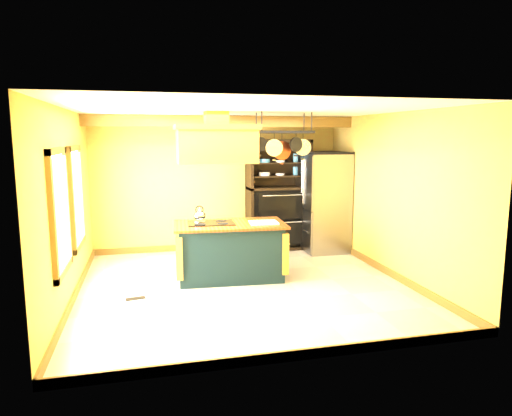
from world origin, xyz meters
name	(u,v)px	position (x,y,z in m)	size (l,w,h in m)	color
floor	(244,286)	(0.00, 0.00, 0.00)	(5.00, 5.00, 0.00)	beige
ceiling	(243,110)	(0.00, 0.00, 2.70)	(5.00, 5.00, 0.00)	white
wall_back	(218,184)	(0.00, 2.50, 1.35)	(5.00, 0.02, 2.70)	gold
wall_front	(295,234)	(0.00, -2.50, 1.35)	(5.00, 0.02, 2.70)	gold
wall_left	(68,206)	(-2.50, 0.00, 1.35)	(0.02, 5.00, 2.70)	gold
wall_right	(392,196)	(2.50, 0.00, 1.35)	(0.02, 5.00, 2.70)	gold
ceiling_beam	(224,121)	(0.00, 1.70, 2.59)	(5.00, 0.15, 0.20)	olive
window_near	(60,212)	(-2.47, -0.80, 1.40)	(0.06, 1.06, 1.56)	olive
window_far	(77,197)	(-2.47, 0.60, 1.40)	(0.06, 1.06, 1.56)	olive
kitchen_island	(230,250)	(-0.14, 0.46, 0.47)	(1.85, 1.11, 1.11)	black
range_hood	(216,142)	(-0.33, 0.46, 2.23)	(1.30, 0.73, 0.80)	gold
pot_rack	(284,139)	(0.77, 0.47, 2.28)	(0.99, 0.46, 0.77)	black
refrigerator	(323,204)	(2.05, 1.90, 0.96)	(0.85, 1.01, 1.98)	gray
hutch	(278,207)	(1.20, 2.26, 0.88)	(1.28, 0.58, 2.26)	black
floor_register	(135,298)	(-1.64, -0.20, 0.01)	(0.28, 0.12, 0.01)	black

